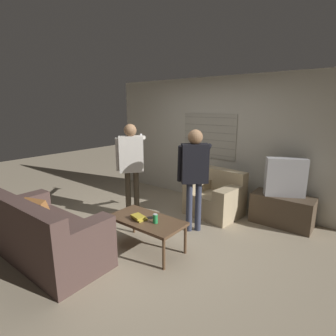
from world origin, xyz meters
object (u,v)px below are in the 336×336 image
tv (285,177)px  person_right_standing (194,168)px  armchair_beige (216,197)px  coffee_table (147,222)px  person_left_standing (131,159)px  soda_can (155,219)px  couch_blue (45,235)px  book_stack (139,217)px  spare_remote (152,218)px

tv → person_right_standing: (-1.08, -1.10, 0.20)m
armchair_beige → tv: bearing=-157.8°
coffee_table → person_left_standing: (-0.99, 0.70, 0.66)m
coffee_table → soda_can: size_ratio=8.52×
coffee_table → soda_can: bearing=-6.5°
person_right_standing → soda_can: person_right_standing is taller
couch_blue → soda_can: bearing=42.1°
coffee_table → book_stack: 0.13m
tv → book_stack: bearing=28.7°
couch_blue → book_stack: couch_blue is taller
person_right_standing → soda_can: bearing=-135.4°
coffee_table → soda_can: 0.21m
coffee_table → book_stack: size_ratio=4.52×
couch_blue → person_left_standing: person_left_standing is taller
tv → person_right_standing: size_ratio=0.39×
person_left_standing → person_right_standing: (1.19, 0.20, -0.03)m
coffee_table → couch_blue: bearing=-131.4°
book_stack → soda_can: 0.27m
armchair_beige → soda_can: (0.00, -1.73, 0.19)m
person_right_standing → book_stack: person_right_standing is taller
couch_blue → armchair_beige: couch_blue is taller
armchair_beige → person_left_standing: size_ratio=0.60×
spare_remote → book_stack: bearing=-92.3°
couch_blue → armchair_beige: size_ratio=1.76×
couch_blue → person_left_standing: 1.86m
armchair_beige → tv: (1.10, 0.29, 0.51)m
couch_blue → person_left_standing: size_ratio=1.05×
coffee_table → book_stack: (-0.08, -0.07, 0.07)m
coffee_table → soda_can: (0.18, -0.02, 0.11)m
armchair_beige → coffee_table: size_ratio=0.93×
tv → couch_blue: bearing=26.2°
couch_blue → coffee_table: size_ratio=1.64×
book_stack → spare_remote: book_stack is taller
person_left_standing → person_right_standing: 1.21m
couch_blue → book_stack: 1.24m
armchair_beige → coffee_table: (-0.18, -1.71, 0.08)m
couch_blue → person_right_standing: 2.30m
couch_blue → soda_can: couch_blue is taller
person_left_standing → book_stack: 1.33m
coffee_table → person_right_standing: size_ratio=0.65×
armchair_beige → couch_blue: bearing=76.2°
tv → spare_remote: (-1.23, -1.93, -0.37)m
armchair_beige → person_left_standing: (-1.17, -1.01, 0.75)m
armchair_beige → person_right_standing: size_ratio=0.61×
armchair_beige → spare_remote: armchair_beige is taller
tv → person_left_standing: size_ratio=0.38×
tv → armchair_beige: bearing=-13.4°
couch_blue → tv: tv is taller
book_stack → coffee_table: bearing=43.0°
book_stack → spare_remote: size_ratio=1.90×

